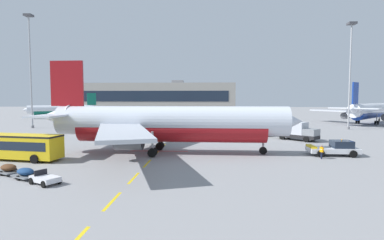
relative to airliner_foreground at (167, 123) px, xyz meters
The scene contains 14 objects.
ground 28.69m from the airliner_foreground, 43.45° to the left, with size 400.00×400.00×0.00m, color gray.
apron_paint_markings 17.56m from the airliner_foreground, 94.58° to the left, with size 8.00×97.37×0.01m.
airliner_foreground is the anchor object (origin of this frame).
pushback_tug 21.64m from the airliner_foreground, ahead, with size 6.07×3.32×2.08m.
airliner_mid_left 85.26m from the airliner_foreground, 124.04° to the left, with size 24.82×23.39×9.21m.
airliner_far_center 71.73m from the airliner_foreground, 44.41° to the left, with size 26.10×28.04×11.31m.
apron_shuttle_bus 18.56m from the airliner_foreground, 163.72° to the right, with size 12.30×4.63×3.00m.
catering_truck 24.97m from the airliner_foreground, 33.79° to the left, with size 6.66×6.64×3.14m.
fuel_service_truck 26.84m from the airliner_foreground, 54.50° to the left, with size 4.73×7.40×3.14m.
baggage_train 17.81m from the airliner_foreground, 129.00° to the right, with size 8.15×5.63×1.14m.
ground_crew_worker 19.40m from the airliner_foreground, ahead, with size 0.36×0.66×1.65m.
apron_light_mast_near 51.36m from the airliner_foreground, 138.72° to the left, with size 1.80×1.80×27.19m.
apron_light_mast_far 52.00m from the airliner_foreground, 41.23° to the left, with size 1.80×1.80×24.55m.
terminal_satellite 126.87m from the airliner_foreground, 100.66° to the left, with size 85.53×18.36×16.72m.
Camera 1 is at (24.68, -19.63, 7.23)m, focal length 28.88 mm.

